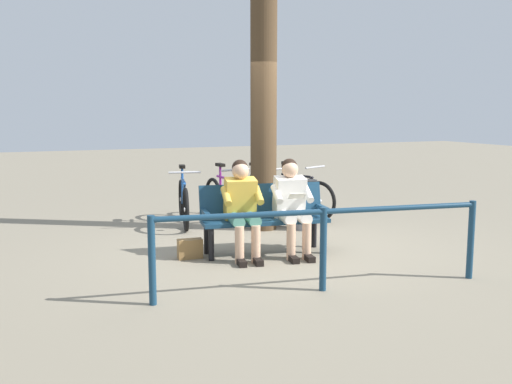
% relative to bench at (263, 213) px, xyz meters
% --- Properties ---
extents(ground_plane, '(40.00, 40.00, 0.00)m').
position_rel_bench_xyz_m(ground_plane, '(-0.22, -0.11, -0.51)').
color(ground_plane, gray).
extents(bench, '(1.65, 0.70, 0.87)m').
position_rel_bench_xyz_m(bench, '(0.00, 0.00, 0.00)').
color(bench, navy).
rests_on(bench, ground).
extents(person_reading, '(0.53, 0.80, 1.20)m').
position_rel_bench_xyz_m(person_reading, '(-0.30, 0.21, 0.16)').
color(person_reading, white).
rests_on(person_reading, ground).
extents(person_companion, '(0.53, 0.80, 1.20)m').
position_rel_bench_xyz_m(person_companion, '(0.34, 0.12, 0.16)').
color(person_companion, gold).
rests_on(person_companion, ground).
extents(handbag, '(0.31, 0.16, 0.24)m').
position_rel_bench_xyz_m(handbag, '(0.96, -0.06, -0.39)').
color(handbag, olive).
rests_on(handbag, ground).
extents(tree_trunk, '(0.39, 0.39, 3.87)m').
position_rel_bench_xyz_m(tree_trunk, '(-0.57, -1.32, 1.43)').
color(tree_trunk, '#4C3823').
rests_on(tree_trunk, ground).
extents(litter_bin, '(0.36, 0.36, 0.76)m').
position_rel_bench_xyz_m(litter_bin, '(-1.15, -1.06, -0.13)').
color(litter_bin, slate).
rests_on(litter_bin, ground).
extents(bicycle_black, '(0.75, 1.57, 0.94)m').
position_rel_bench_xyz_m(bicycle_black, '(-1.46, -2.02, -0.15)').
color(bicycle_black, black).
rests_on(bicycle_black, ground).
extents(bicycle_orange, '(0.48, 1.67, 0.94)m').
position_rel_bench_xyz_m(bicycle_orange, '(-0.80, -1.99, -0.15)').
color(bicycle_orange, black).
rests_on(bicycle_orange, ground).
extents(bicycle_purple, '(0.48, 1.68, 0.94)m').
position_rel_bench_xyz_m(bicycle_purple, '(-0.23, -2.13, -0.15)').
color(bicycle_purple, black).
rests_on(bicycle_purple, ground).
extents(bicycle_red, '(0.52, 1.66, 0.94)m').
position_rel_bench_xyz_m(bicycle_red, '(0.48, -2.10, -0.15)').
color(bicycle_red, black).
rests_on(bicycle_red, ground).
extents(railing_fence, '(3.42, 0.54, 0.85)m').
position_rel_bench_xyz_m(railing_fence, '(0.07, 1.67, 0.10)').
color(railing_fence, navy).
rests_on(railing_fence, ground).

